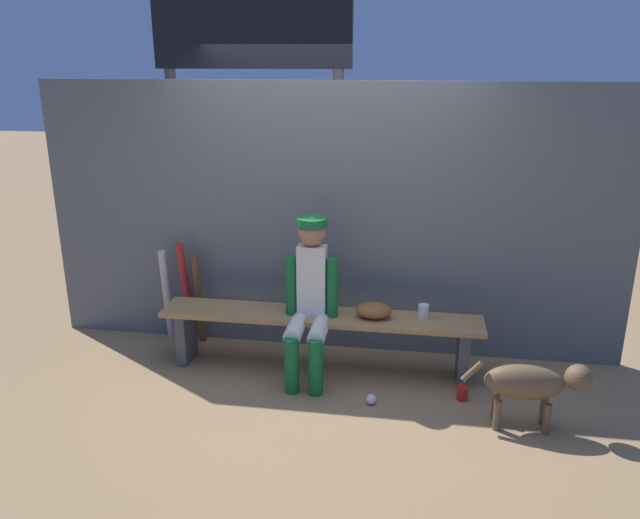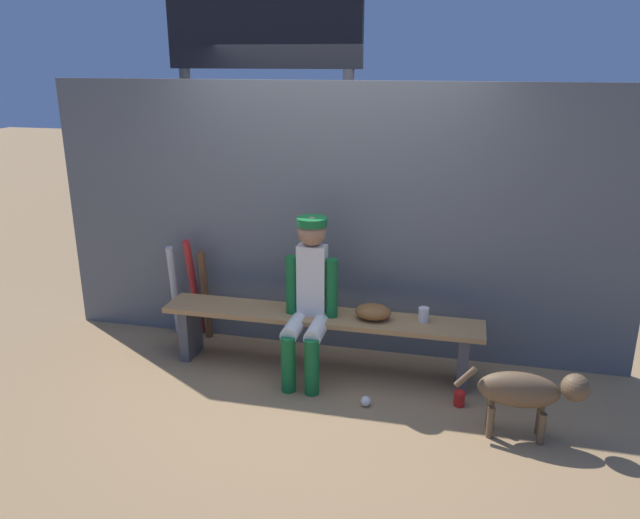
% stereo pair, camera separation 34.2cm
% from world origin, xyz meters
% --- Properties ---
extents(ground_plane, '(30.00, 30.00, 0.00)m').
position_xyz_m(ground_plane, '(0.00, 0.00, 0.00)').
color(ground_plane, '#9E7A51').
extents(chainlink_fence, '(4.81, 0.03, 2.23)m').
position_xyz_m(chainlink_fence, '(0.00, 0.45, 1.11)').
color(chainlink_fence, '#595E63').
rests_on(chainlink_fence, ground_plane).
extents(dugout_bench, '(2.52, 0.36, 0.48)m').
position_xyz_m(dugout_bench, '(0.00, 0.00, 0.37)').
color(dugout_bench, '#AD7F4C').
rests_on(dugout_bench, ground_plane).
extents(player_seated, '(0.41, 0.55, 1.26)m').
position_xyz_m(player_seated, '(-0.06, -0.11, 0.68)').
color(player_seated, silver).
rests_on(player_seated, ground_plane).
extents(baseball_glove, '(0.28, 0.20, 0.12)m').
position_xyz_m(baseball_glove, '(0.42, 0.00, 0.54)').
color(baseball_glove, brown).
rests_on(baseball_glove, dugout_bench).
extents(bat_wood_dark, '(0.08, 0.13, 0.82)m').
position_xyz_m(bat_wood_dark, '(-1.11, 0.33, 0.41)').
color(bat_wood_dark, brown).
rests_on(bat_wood_dark, ground_plane).
extents(bat_aluminum_red, '(0.10, 0.21, 0.92)m').
position_xyz_m(bat_aluminum_red, '(-1.23, 0.35, 0.46)').
color(bat_aluminum_red, '#B22323').
rests_on(bat_aluminum_red, ground_plane).
extents(bat_aluminum_silver, '(0.08, 0.18, 0.85)m').
position_xyz_m(bat_aluminum_silver, '(-1.40, 0.33, 0.42)').
color(bat_aluminum_silver, '#B7B7BC').
rests_on(bat_aluminum_silver, ground_plane).
extents(baseball, '(0.07, 0.07, 0.07)m').
position_xyz_m(baseball, '(0.45, -0.46, 0.04)').
color(baseball, white).
rests_on(baseball, ground_plane).
extents(cup_on_ground, '(0.08, 0.08, 0.11)m').
position_xyz_m(cup_on_ground, '(1.10, -0.30, 0.06)').
color(cup_on_ground, red).
rests_on(cup_on_ground, ground_plane).
extents(cup_on_bench, '(0.08, 0.08, 0.11)m').
position_xyz_m(cup_on_bench, '(0.80, 0.05, 0.54)').
color(cup_on_bench, silver).
rests_on(cup_on_bench, dugout_bench).
extents(scoreboard, '(2.06, 0.27, 3.36)m').
position_xyz_m(scoreboard, '(-0.74, 1.17, 2.33)').
color(scoreboard, '#3F3F42').
rests_on(scoreboard, ground_plane).
extents(dog, '(0.84, 0.20, 0.49)m').
position_xyz_m(dog, '(1.52, -0.59, 0.34)').
color(dog, brown).
rests_on(dog, ground_plane).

